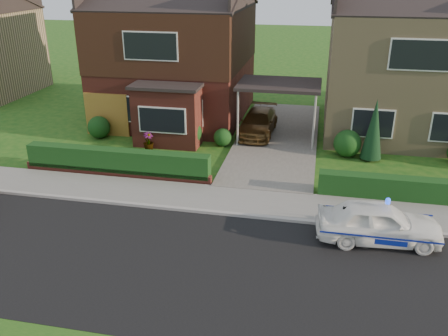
# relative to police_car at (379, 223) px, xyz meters

# --- Properties ---
(ground) EXTENTS (120.00, 120.00, 0.00)m
(ground) POSITION_rel_police_car_xyz_m (-3.88, -2.40, -0.63)
(ground) COLOR #164E14
(ground) RESTS_ON ground
(road) EXTENTS (60.00, 6.00, 0.02)m
(road) POSITION_rel_police_car_xyz_m (-3.88, -2.40, -0.63)
(road) COLOR black
(road) RESTS_ON ground
(kerb) EXTENTS (60.00, 0.16, 0.12)m
(kerb) POSITION_rel_police_car_xyz_m (-3.88, 0.65, -0.57)
(kerb) COLOR #9E9993
(kerb) RESTS_ON ground
(sidewalk) EXTENTS (60.00, 2.00, 0.10)m
(sidewalk) POSITION_rel_police_car_xyz_m (-3.88, 1.70, -0.58)
(sidewalk) COLOR slate
(sidewalk) RESTS_ON ground
(driveway) EXTENTS (3.80, 12.00, 0.12)m
(driveway) POSITION_rel_police_car_xyz_m (-3.88, 8.60, -0.57)
(driveway) COLOR #666059
(driveway) RESTS_ON ground
(house_left) EXTENTS (7.50, 9.53, 7.25)m
(house_left) POSITION_rel_police_car_xyz_m (-9.66, 11.50, 3.18)
(house_left) COLOR maroon
(house_left) RESTS_ON ground
(house_right) EXTENTS (7.50, 8.06, 7.25)m
(house_right) POSITION_rel_police_car_xyz_m (1.92, 11.59, 3.03)
(house_right) COLOR tan
(house_right) RESTS_ON ground
(carport_link) EXTENTS (3.80, 3.00, 2.77)m
(carport_link) POSITION_rel_police_car_xyz_m (-3.88, 8.55, 2.03)
(carport_link) COLOR black
(carport_link) RESTS_ON ground
(garage_door) EXTENTS (2.20, 0.10, 2.10)m
(garage_door) POSITION_rel_police_car_xyz_m (-12.12, 7.56, 0.42)
(garage_door) COLOR olive
(garage_door) RESTS_ON ground
(dwarf_wall) EXTENTS (7.70, 0.25, 0.36)m
(dwarf_wall) POSITION_rel_police_car_xyz_m (-9.68, 2.90, -0.45)
(dwarf_wall) COLOR maroon
(dwarf_wall) RESTS_ON ground
(hedge_left) EXTENTS (7.50, 0.55, 0.90)m
(hedge_left) POSITION_rel_police_car_xyz_m (-9.68, 3.05, -0.63)
(hedge_left) COLOR #123A15
(hedge_left) RESTS_ON ground
(hedge_right) EXTENTS (7.50, 0.55, 0.80)m
(hedge_right) POSITION_rel_police_car_xyz_m (1.92, 2.95, -0.63)
(hedge_right) COLOR #123A15
(hedge_right) RESTS_ON ground
(shrub_left_far) EXTENTS (1.08, 1.08, 1.08)m
(shrub_left_far) POSITION_rel_police_car_xyz_m (-12.38, 7.10, -0.09)
(shrub_left_far) COLOR #123A15
(shrub_left_far) RESTS_ON ground
(shrub_left_mid) EXTENTS (1.32, 1.32, 1.32)m
(shrub_left_mid) POSITION_rel_police_car_xyz_m (-7.88, 6.90, 0.03)
(shrub_left_mid) COLOR #123A15
(shrub_left_mid) RESTS_ON ground
(shrub_left_near) EXTENTS (0.84, 0.84, 0.84)m
(shrub_left_near) POSITION_rel_police_car_xyz_m (-6.28, 7.20, -0.21)
(shrub_left_near) COLOR #123A15
(shrub_left_near) RESTS_ON ground
(shrub_right_near) EXTENTS (1.20, 1.20, 1.20)m
(shrub_right_near) POSITION_rel_police_car_xyz_m (-0.68, 7.00, -0.03)
(shrub_right_near) COLOR #123A15
(shrub_right_near) RESTS_ON ground
(conifer_a) EXTENTS (0.90, 0.90, 2.60)m
(conifer_a) POSITION_rel_police_car_xyz_m (0.32, 6.80, 0.67)
(conifer_a) COLOR black
(conifer_a) RESTS_ON ground
(police_car) EXTENTS (3.39, 3.80, 1.42)m
(police_car) POSITION_rel_police_car_xyz_m (0.00, 0.00, 0.00)
(police_car) COLOR white
(police_car) RESTS_ON ground
(driveway_car) EXTENTS (1.72, 3.95, 1.13)m
(driveway_car) POSITION_rel_police_car_xyz_m (-4.88, 8.92, 0.06)
(driveway_car) COLOR brown
(driveway_car) RESTS_ON driveway
(potted_plant_a) EXTENTS (0.45, 0.31, 0.85)m
(potted_plant_a) POSITION_rel_police_car_xyz_m (-9.01, 3.60, -0.20)
(potted_plant_a) COLOR gray
(potted_plant_a) RESTS_ON ground
(potted_plant_b) EXTENTS (0.57, 0.53, 0.84)m
(potted_plant_b) POSITION_rel_police_car_xyz_m (-12.88, 3.60, -0.21)
(potted_plant_b) COLOR gray
(potted_plant_b) RESTS_ON ground
(potted_plant_c) EXTENTS (0.66, 0.66, 0.85)m
(potted_plant_c) POSITION_rel_police_car_xyz_m (-9.43, 5.91, -0.20)
(potted_plant_c) COLOR gray
(potted_plant_c) RESTS_ON ground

